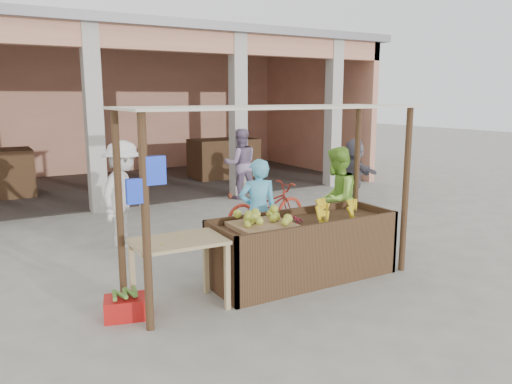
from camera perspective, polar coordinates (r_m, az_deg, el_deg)
ground at (r=6.86m, az=1.87°, el=-10.54°), size 60.00×60.00×0.00m
market_building at (r=14.75m, az=-16.89°, el=11.19°), size 14.40×6.40×4.20m
fruit_stall at (r=6.99m, az=5.39°, el=-6.70°), size 2.60×0.95×0.80m
stall_awning at (r=6.45m, az=1.58°, el=6.18°), size 4.09×1.35×2.39m
banana_heap at (r=7.18m, az=9.38°, el=-2.26°), size 0.99×0.54×0.18m
melon_tray at (r=6.57m, az=0.70°, el=-3.31°), size 0.77×0.67×0.20m
berry_heap at (r=6.78m, az=3.92°, el=-3.14°), size 0.42×0.34×0.13m
side_table at (r=5.97m, az=-8.81°, el=-6.70°), size 1.09×0.75×0.86m
papaya_pile at (r=5.90m, az=-8.88°, el=-4.52°), size 0.66×0.38×0.19m
red_crate at (r=6.06m, az=-14.67°, el=-12.65°), size 0.55×0.45×0.25m
plantain_bundle at (r=6.00m, az=-14.75°, el=-11.22°), size 0.39×0.27×0.08m
produce_sacks at (r=12.44m, az=-1.72°, el=0.74°), size 1.03×0.77×0.63m
vendor_blue at (r=7.48m, az=0.24°, el=-1.86°), size 0.76×0.65×1.71m
vendor_green at (r=8.20m, az=9.15°, el=-0.53°), size 1.00×0.89×1.80m
motorcycle at (r=9.45m, az=1.17°, el=-1.59°), size 0.70×1.80×0.93m
shopper_a at (r=8.59m, az=-14.91°, el=0.21°), size 1.30×1.33×1.94m
shopper_d at (r=11.89m, az=11.18°, el=2.51°), size 0.99×1.61×1.63m
shopper_f at (r=12.32m, az=-1.77°, el=3.61°), size 1.03×0.75×1.89m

